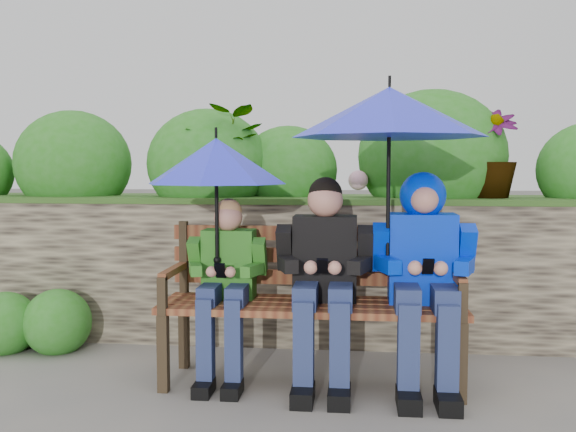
# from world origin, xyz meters

# --- Properties ---
(ground) EXTENTS (60.00, 60.00, 0.00)m
(ground) POSITION_xyz_m (0.00, 0.00, 0.00)
(ground) COLOR #5D5D5D
(ground) RESTS_ON ground
(garden_backdrop) EXTENTS (8.00, 2.87, 1.84)m
(garden_backdrop) POSITION_xyz_m (-0.10, 1.60, 0.62)
(garden_backdrop) COLOR #2F2922
(garden_backdrop) RESTS_ON ground
(park_bench) EXTENTS (1.73, 0.51, 0.91)m
(park_bench) POSITION_xyz_m (0.16, -0.06, 0.52)
(park_bench) COLOR #322618
(park_bench) RESTS_ON ground
(boy_left) EXTENTS (0.45, 0.52, 1.06)m
(boy_left) POSITION_xyz_m (-0.34, -0.13, 0.60)
(boy_left) COLOR #227022
(boy_left) RESTS_ON ground
(boy_middle) EXTENTS (0.55, 0.63, 1.19)m
(boy_middle) POSITION_xyz_m (0.23, -0.14, 0.66)
(boy_middle) COLOR black
(boy_middle) RESTS_ON ground
(boy_right) EXTENTS (0.57, 0.69, 1.22)m
(boy_right) POSITION_xyz_m (0.79, -0.13, 0.72)
(boy_right) COLOR #0039B6
(boy_right) RESTS_ON ground
(umbrella_left) EXTENTS (0.80, 0.80, 0.78)m
(umbrella_left) POSITION_xyz_m (-0.39, -0.14, 1.28)
(umbrella_left) COLOR #232CE9
(umbrella_left) RESTS_ON ground
(umbrella_right) EXTENTS (1.08, 1.08, 1.03)m
(umbrella_right) POSITION_xyz_m (0.58, -0.15, 1.54)
(umbrella_right) COLOR #232CE9
(umbrella_right) RESTS_ON ground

